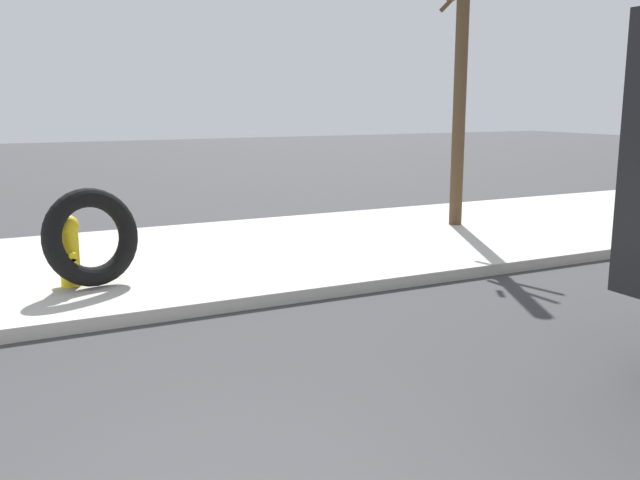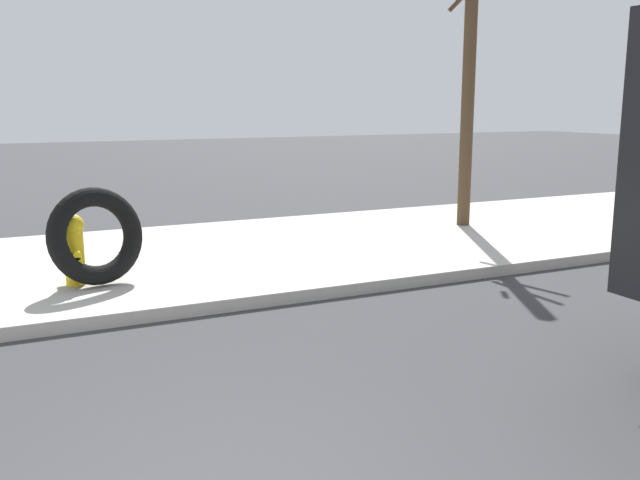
{
  "view_description": "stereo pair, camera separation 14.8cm",
  "coord_description": "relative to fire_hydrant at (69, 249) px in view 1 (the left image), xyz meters",
  "views": [
    {
      "loc": [
        -1.1,
        -3.18,
        2.3
      ],
      "look_at": [
        1.9,
        2.7,
        1.01
      ],
      "focal_mm": 39.74,
      "sensor_mm": 36.0,
      "label": 1
    },
    {
      "loc": [
        -0.97,
        -3.25,
        2.3
      ],
      "look_at": [
        1.9,
        2.7,
        1.01
      ],
      "focal_mm": 39.74,
      "sensor_mm": 36.0,
      "label": 2
    }
  ],
  "objects": [
    {
      "name": "bare_tree",
      "position": [
        6.75,
        1.43,
        2.25
      ],
      "size": [
        0.99,
        0.81,
        5.18
      ],
      "color": "#4C3823",
      "rests_on": "sidewalk_curb"
    },
    {
      "name": "fire_hydrant",
      "position": [
        0.0,
        0.0,
        0.0
      ],
      "size": [
        0.26,
        0.6,
        0.86
      ],
      "color": "yellow",
      "rests_on": "sidewalk_curb"
    },
    {
      "name": "sidewalk_curb",
      "position": [
        0.04,
        1.1,
        -0.53
      ],
      "size": [
        36.0,
        5.0,
        0.15
      ],
      "primitive_type": "cube",
      "color": "#BCB7AD",
      "rests_on": "ground"
    },
    {
      "name": "loose_tire",
      "position": [
        0.24,
        -0.11,
        0.14
      ],
      "size": [
        1.23,
        0.72,
        1.18
      ],
      "primitive_type": "torus",
      "rotation": [
        1.38,
        0.0,
        0.25
      ],
      "color": "black",
      "rests_on": "sidewalk_curb"
    }
  ]
}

